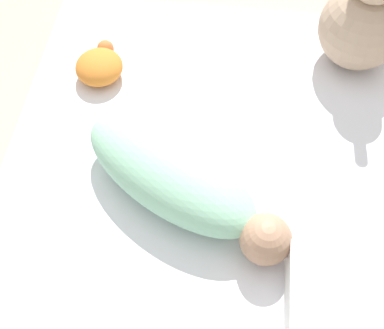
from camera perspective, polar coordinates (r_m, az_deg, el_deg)
name	(u,v)px	position (r m, az deg, el deg)	size (l,w,h in m)	color
ground_plane	(210,200)	(1.41, 1.98, -3.83)	(12.00, 12.00, 0.00)	#B2A893
bed_mattress	(211,183)	(1.34, 2.09, -2.00)	(1.13, 0.99, 0.17)	white
swaddled_baby	(179,179)	(1.16, -1.41, -1.60)	(0.40, 0.51, 0.14)	#99D6B2
bunny_plush	(364,19)	(1.47, 17.87, 14.53)	(0.22, 0.22, 0.38)	tan
turtle_plush	(100,66)	(1.44, -9.82, 10.36)	(0.16, 0.12, 0.07)	orange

